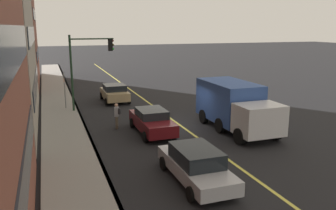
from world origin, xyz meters
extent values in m
plane|color=black|center=(0.00, 0.00, 0.00)|extent=(200.00, 200.00, 0.00)
cube|color=gray|center=(0.00, 7.15, 0.07)|extent=(80.00, 2.69, 0.15)
cube|color=slate|center=(0.00, 5.88, 0.07)|extent=(80.00, 0.16, 0.15)
cube|color=#D8CC4C|center=(0.00, 0.00, 0.01)|extent=(80.00, 0.16, 0.01)
cube|color=#262D38|center=(-10.89, 8.66, 2.55)|extent=(11.61, 0.06, 1.10)
cube|color=#262D38|center=(-10.89, 8.66, 5.74)|extent=(11.61, 0.06, 1.10)
cube|color=#262D38|center=(4.85, 8.66, 2.53)|extent=(13.52, 0.06, 1.10)
cube|color=#262D38|center=(4.85, 8.66, 5.70)|extent=(13.52, 0.06, 1.10)
cube|color=#262D38|center=(21.78, 8.66, 3.32)|extent=(12.45, 0.06, 1.10)
cube|color=#262D38|center=(21.78, 8.66, 7.46)|extent=(12.45, 0.06, 1.10)
cube|color=tan|center=(8.72, 2.57, 0.64)|extent=(3.95, 1.87, 0.67)
cube|color=black|center=(8.66, 2.57, 1.22)|extent=(1.97, 1.72, 0.49)
cylinder|color=black|center=(10.02, 3.48, 0.30)|extent=(0.60, 0.22, 0.60)
cylinder|color=black|center=(10.02, 1.65, 0.30)|extent=(0.60, 0.22, 0.60)
cylinder|color=black|center=(7.41, 3.48, 0.30)|extent=(0.60, 0.22, 0.60)
cylinder|color=black|center=(7.41, 1.65, 0.30)|extent=(0.60, 0.22, 0.60)
cube|color=#591116|center=(-0.98, 2.19, 0.64)|extent=(4.62, 1.73, 0.68)
cube|color=black|center=(-0.91, 2.19, 1.22)|extent=(2.08, 1.59, 0.47)
cylinder|color=black|center=(0.54, 3.03, 0.30)|extent=(0.60, 0.22, 0.60)
cylinder|color=black|center=(0.54, 1.35, 0.30)|extent=(0.60, 0.22, 0.60)
cylinder|color=black|center=(-2.51, 3.03, 0.30)|extent=(0.60, 0.22, 0.60)
cylinder|color=black|center=(-2.51, 1.35, 0.30)|extent=(0.60, 0.22, 0.60)
cube|color=#A8AAB2|center=(-8.00, 2.46, 0.58)|extent=(4.76, 1.73, 0.55)
cube|color=black|center=(-8.05, 2.46, 1.16)|extent=(2.37, 1.59, 0.61)
cylinder|color=black|center=(-6.43, 3.30, 0.30)|extent=(0.60, 0.22, 0.60)
cylinder|color=black|center=(-6.43, 1.61, 0.30)|extent=(0.60, 0.22, 0.60)
cylinder|color=black|center=(-9.58, 3.30, 0.30)|extent=(0.60, 0.22, 0.60)
cylinder|color=black|center=(-9.58, 1.61, 0.30)|extent=(0.60, 0.22, 0.60)
cube|color=silver|center=(-4.56, -2.85, 1.29)|extent=(1.86, 2.47, 1.68)
cube|color=#2D4C93|center=(-1.17, -2.85, 1.66)|extent=(4.62, 2.47, 2.42)
cylinder|color=black|center=(-4.56, -4.03, 0.45)|extent=(0.90, 0.28, 0.90)
cylinder|color=black|center=(-4.56, -1.67, 0.45)|extent=(0.90, 0.28, 0.90)
cylinder|color=black|center=(-0.02, -4.03, 0.45)|extent=(0.90, 0.28, 0.90)
cylinder|color=black|center=(-0.02, -1.67, 0.45)|extent=(0.90, 0.28, 0.90)
cylinder|color=black|center=(-2.33, -4.03, 0.45)|extent=(0.90, 0.28, 0.90)
cylinder|color=black|center=(-2.33, -1.67, 0.45)|extent=(0.90, 0.28, 0.90)
cylinder|color=brown|center=(0.53, 4.04, 0.40)|extent=(0.18, 0.18, 0.80)
cylinder|color=brown|center=(0.73, 3.97, 0.40)|extent=(0.18, 0.18, 0.80)
cube|color=gray|center=(0.63, 4.01, 1.10)|extent=(0.43, 0.34, 0.60)
sphere|color=tan|center=(0.63, 4.01, 1.50)|extent=(0.22, 0.22, 0.22)
cube|color=black|center=(0.57, 3.85, 1.13)|extent=(0.30, 0.24, 0.34)
cylinder|color=#1E3823|center=(5.86, 6.20, 2.84)|extent=(0.16, 0.16, 5.68)
cylinder|color=#1E3823|center=(5.86, 4.62, 5.38)|extent=(0.10, 3.15, 0.10)
cube|color=black|center=(5.86, 3.30, 4.93)|extent=(0.28, 0.30, 0.90)
sphere|color=#360605|center=(5.86, 3.12, 5.23)|extent=(0.18, 0.18, 0.18)
sphere|color=#392905|center=(5.86, 3.12, 4.93)|extent=(0.18, 0.18, 0.18)
sphere|color=green|center=(5.86, 3.12, 4.63)|extent=(0.18, 0.18, 0.18)
cylinder|color=slate|center=(6.90, 6.70, 1.45)|extent=(0.08, 0.08, 2.89)
cube|color=white|center=(6.90, 6.72, 2.69)|extent=(0.60, 0.02, 0.20)
cube|color=#DB5919|center=(6.90, 6.72, 2.34)|extent=(0.44, 0.02, 0.28)
camera|label=1|loc=(-20.26, 7.99, 6.27)|focal=37.29mm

